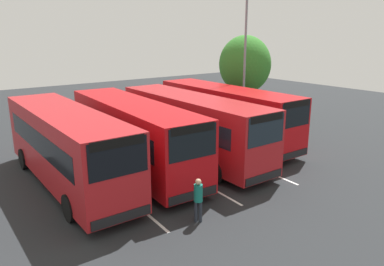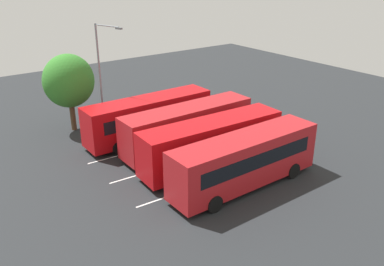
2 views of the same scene
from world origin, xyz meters
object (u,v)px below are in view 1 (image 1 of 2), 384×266
Objects in this scene: bus_center_right at (192,125)px; bus_far_right at (226,113)px; depot_tree at (245,65)px; bus_far_left at (67,145)px; bus_center_left at (134,133)px; street_lamp at (243,56)px; pedestrian at (198,197)px.

bus_far_right is at bearing 109.68° from bus_center_right.
bus_far_right is at bearing -53.03° from depot_tree.
bus_center_left is at bearing 89.41° from bus_far_left.
bus_far_right is 1.63× the size of depot_tree.
bus_far_left is 14.28m from street_lamp.
pedestrian is (5.80, -4.02, -0.90)m from bus_center_right.
pedestrian is 17.60m from depot_tree.
bus_far_left is 1.63× the size of depot_tree.
pedestrian is (7.05, -7.54, -0.90)m from bus_far_right.
bus_center_left is 3.34m from bus_center_right.
bus_center_left is at bearing -67.69° from depot_tree.
street_lamp reaches higher than bus_center_right.
bus_far_right is 10.36m from pedestrian.
bus_center_left and bus_far_right have the same top height.
depot_tree is at bearing 107.66° from bus_far_left.
bus_center_left is 1.65× the size of depot_tree.
bus_center_right is 1.18× the size of street_lamp.
bus_far_left is at bearing -72.09° from depot_tree.
pedestrian is 14.94m from street_lamp.
street_lamp is (-3.07, 13.57, 3.24)m from bus_far_left.
bus_far_right is at bearing 14.47° from street_lamp.
bus_far_right is (-1.25, 3.52, 0.00)m from bus_center_right.
depot_tree is at bearing 126.78° from bus_far_right.
bus_center_right is 6.33× the size of pedestrian.
bus_center_left is (0.02, 3.29, 0.00)m from bus_far_left.
pedestrian is at bearing -3.84° from bus_center_left.
bus_far_left and bus_far_right have the same top height.
bus_center_left is 11.21m from street_lamp.
bus_far_left is 1.00× the size of bus_center_right.
bus_far_left is 1.00× the size of bus_far_right.
bus_far_left is 1.19× the size of street_lamp.
street_lamp is (-3.09, 10.28, 3.24)m from bus_center_left.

